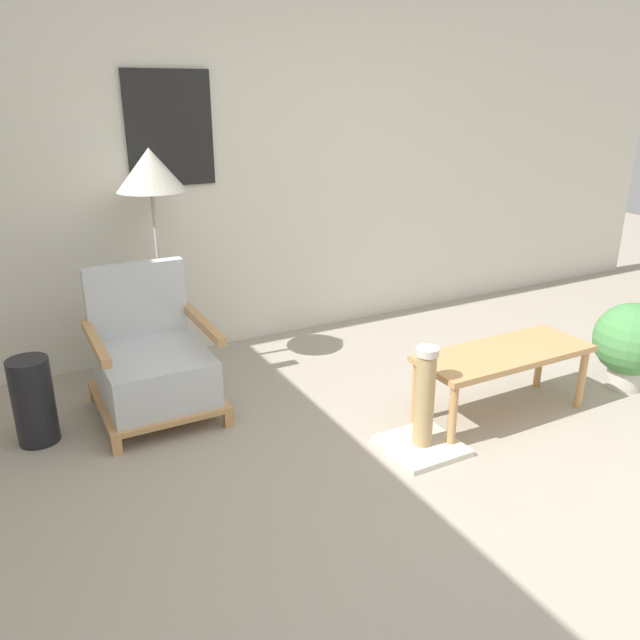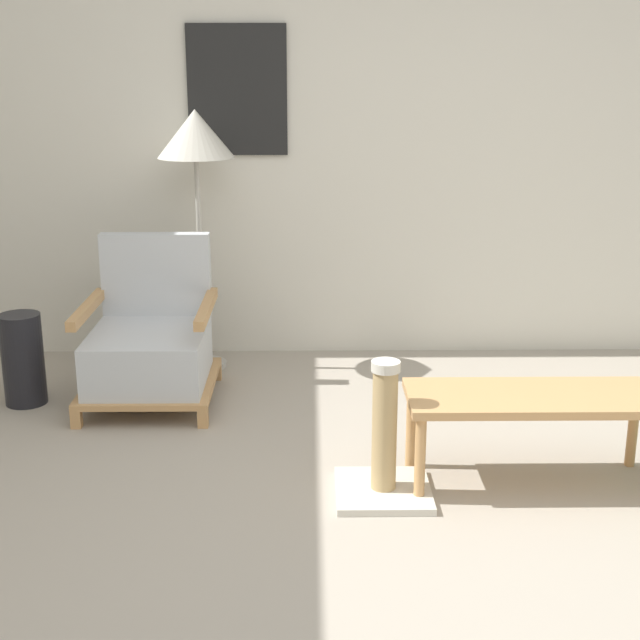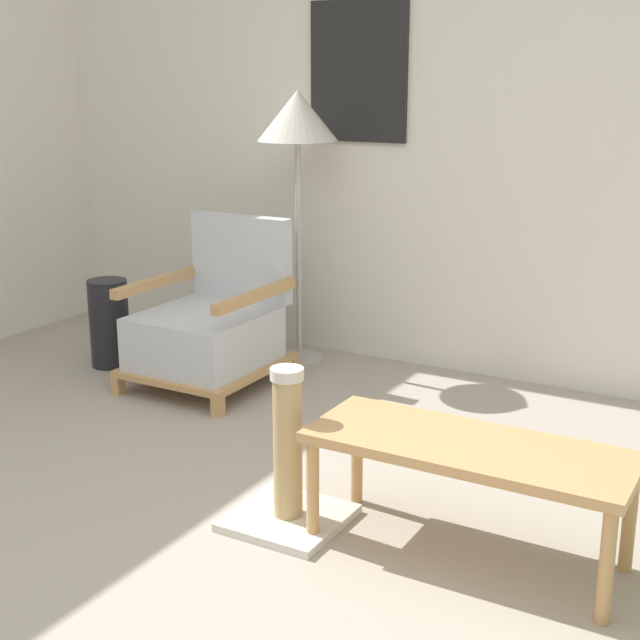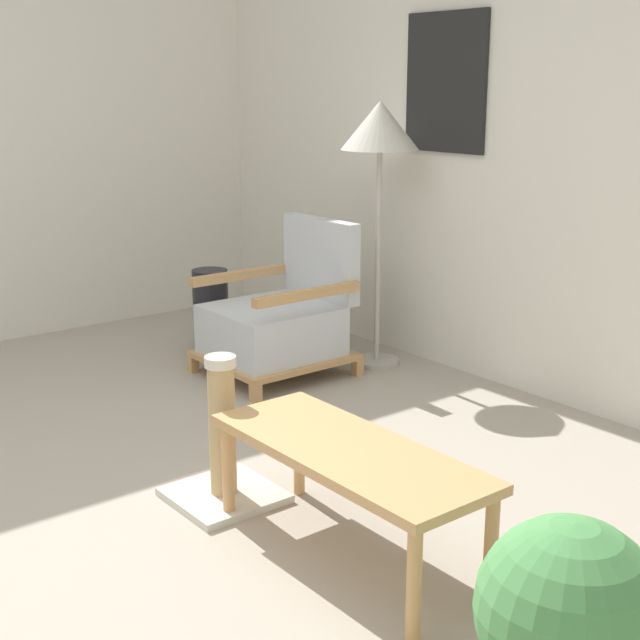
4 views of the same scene
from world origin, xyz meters
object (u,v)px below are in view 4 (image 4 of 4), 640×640
object	(u,v)px
potted_plant	(568,615)
vase	(211,309)
armchair	(279,320)
scratching_post	(223,456)
coffee_table	(348,460)
floor_lamp	(380,137)

from	to	relation	value
potted_plant	vase	bearing A→B (deg)	162.53
armchair	potted_plant	distance (m)	2.92
vase	scratching_post	bearing A→B (deg)	-30.34
coffee_table	vase	bearing A→B (deg)	158.54
armchair	vase	size ratio (longest dim) A/B	1.74
vase	floor_lamp	bearing A→B (deg)	33.43
floor_lamp	potted_plant	world-z (taller)	floor_lamp
coffee_table	scratching_post	distance (m)	0.65
coffee_table	potted_plant	world-z (taller)	potted_plant
floor_lamp	vase	distance (m)	1.46
coffee_table	potted_plant	size ratio (longest dim) A/B	1.88
scratching_post	potted_plant	bearing A→B (deg)	-0.65
vase	potted_plant	distance (m)	3.51
potted_plant	scratching_post	bearing A→B (deg)	179.35
vase	scratching_post	distance (m)	2.05
floor_lamp	coffee_table	xyz separation A→B (m)	(1.54, -1.51, -0.92)
armchair	floor_lamp	distance (m)	1.13
coffee_table	vase	size ratio (longest dim) A/B	2.19
coffee_table	armchair	bearing A→B (deg)	150.65
coffee_table	potted_plant	bearing A→B (deg)	-6.76
armchair	vase	xyz separation A→B (m)	(-0.65, -0.04, -0.06)
potted_plant	scratching_post	distance (m)	1.58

